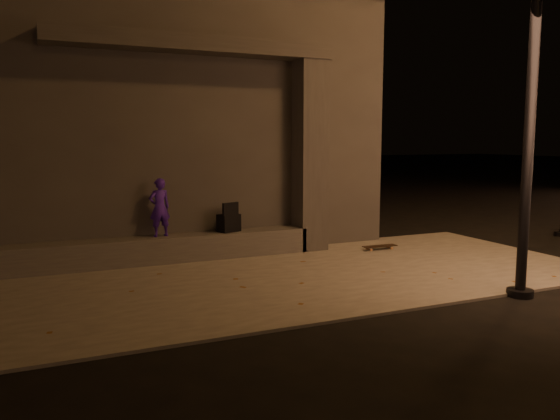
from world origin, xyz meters
name	(u,v)px	position (x,y,z in m)	size (l,w,h in m)	color
ground	(324,319)	(0.00, 0.00, 0.00)	(120.00, 120.00, 0.00)	black
sidewalk	(262,279)	(0.00, 2.00, 0.02)	(11.00, 4.40, 0.04)	#635D57
building	(141,119)	(-1.00, 6.49, 2.61)	(9.00, 5.10, 5.22)	#3D3937
ledge	(144,250)	(-1.50, 3.75, 0.27)	(6.00, 0.55, 0.45)	#4C4945
column	(310,156)	(1.70, 3.75, 1.84)	(0.55, 0.55, 3.60)	#3D3937
canopy	(195,45)	(-0.50, 3.80, 3.78)	(5.00, 0.70, 0.28)	#3D3937
skateboarder	(160,208)	(-1.20, 3.75, 1.00)	(0.37, 0.24, 1.01)	#3A1798
backpack	(229,221)	(0.05, 3.75, 0.68)	(0.45, 0.37, 0.55)	black
skateboard	(380,246)	(2.90, 3.10, 0.10)	(0.71, 0.20, 0.08)	black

